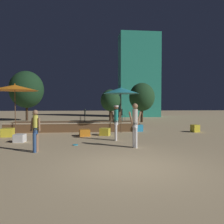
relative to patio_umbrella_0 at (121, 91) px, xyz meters
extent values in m
plane|color=tan|center=(-0.83, -7.85, -2.76)|extent=(120.00, 120.00, 0.00)
cube|color=brown|center=(-3.14, 1.83, -2.48)|extent=(9.07, 2.78, 0.56)
cube|color=#CCB793|center=(-3.14, 0.48, -2.16)|extent=(9.07, 0.12, 0.08)
cylinder|color=brown|center=(0.00, 0.00, -1.48)|extent=(0.05, 0.05, 2.57)
cone|color=teal|center=(0.00, 0.00, 0.00)|extent=(2.37, 2.37, 0.39)
sphere|color=teal|center=(0.00, 0.00, 0.24)|extent=(0.08, 0.08, 0.08)
cylinder|color=brown|center=(-6.78, 0.28, -1.39)|extent=(0.05, 0.05, 2.75)
cone|color=orange|center=(-6.78, 0.28, 0.16)|extent=(2.88, 2.88, 0.36)
sphere|color=orange|center=(-6.78, 0.28, 0.38)|extent=(0.08, 0.08, 0.08)
cube|color=yellow|center=(-6.74, -1.15, -2.52)|extent=(0.70, 0.70, 0.49)
cube|color=white|center=(-5.47, -3.12, -2.57)|extent=(0.54, 0.54, 0.40)
cube|color=orange|center=(-2.35, -1.35, -2.57)|extent=(0.68, 0.68, 0.39)
cube|color=yellow|center=(-1.14, -1.17, -2.55)|extent=(0.70, 0.70, 0.44)
cube|color=#2D9EDB|center=(1.24, 0.64, -2.53)|extent=(0.70, 0.70, 0.46)
cube|color=yellow|center=(5.01, -0.20, -2.52)|extent=(0.53, 0.53, 0.50)
cylinder|color=white|center=(-0.12, -4.93, -2.32)|extent=(0.13, 0.13, 0.88)
cylinder|color=white|center=(-0.08, -5.11, -2.32)|extent=(0.13, 0.13, 0.88)
cylinder|color=white|center=(-0.10, -5.02, -1.80)|extent=(0.23, 0.23, 0.24)
cylinder|color=beige|center=(-0.10, -5.02, -1.44)|extent=(0.23, 0.23, 0.68)
cylinder|color=#997051|center=(-0.28, -5.06, -1.51)|extent=(0.25, 0.13, 0.60)
cylinder|color=#997051|center=(0.08, -4.98, -1.51)|extent=(0.25, 0.13, 0.60)
sphere|color=#997051|center=(-0.10, -5.02, -0.98)|extent=(0.24, 0.24, 0.24)
cylinder|color=white|center=(-0.71, -3.17, -2.34)|extent=(0.13, 0.13, 0.84)
cylinder|color=brown|center=(-0.67, -3.00, -2.34)|extent=(0.13, 0.13, 0.84)
cylinder|color=white|center=(-0.69, -3.08, -1.84)|extent=(0.22, 0.22, 0.24)
cylinder|color=teal|center=(-0.69, -3.08, -1.50)|extent=(0.22, 0.22, 0.65)
cylinder|color=brown|center=(-0.52, -3.12, -1.57)|extent=(0.11, 0.10, 0.58)
cylinder|color=brown|center=(-0.86, -3.04, -1.57)|extent=(0.19, 0.12, 0.58)
sphere|color=brown|center=(-0.69, -3.08, -1.06)|extent=(0.23, 0.23, 0.23)
cylinder|color=white|center=(-0.69, -3.08, -0.99)|extent=(0.25, 0.25, 0.07)
cylinder|color=#997051|center=(-4.10, -5.44, -2.39)|extent=(0.13, 0.13, 0.76)
cylinder|color=#2D4C7F|center=(-4.15, -5.59, -2.39)|extent=(0.13, 0.13, 0.76)
cylinder|color=#2D4C7F|center=(-4.12, -5.52, -1.93)|extent=(0.20, 0.20, 0.24)
cylinder|color=#D8D14C|center=(-4.12, -5.52, -1.62)|extent=(0.20, 0.20, 0.58)
cylinder|color=#997051|center=(-4.27, -5.47, -1.69)|extent=(0.18, 0.13, 0.52)
cylinder|color=#997051|center=(-3.97, -5.57, -1.69)|extent=(0.11, 0.10, 0.52)
sphere|color=#997051|center=(-4.12, -5.52, -1.22)|extent=(0.21, 0.21, 0.21)
cylinder|color=#1E4C47|center=(0.50, 1.40, -1.90)|extent=(0.02, 0.02, 0.45)
cylinder|color=#1E4C47|center=(0.30, 1.62, -1.90)|extent=(0.02, 0.02, 0.45)
cylinder|color=#1E4C47|center=(0.28, 1.19, -1.90)|extent=(0.02, 0.02, 0.45)
cylinder|color=#1E4C47|center=(0.07, 1.42, -1.90)|extent=(0.02, 0.02, 0.45)
cylinder|color=#1E4C47|center=(0.29, 1.41, -1.67)|extent=(0.40, 0.40, 0.02)
cube|color=#1E4C47|center=(0.16, 1.29, -1.45)|extent=(0.26, 0.29, 0.45)
cylinder|color=#2D3338|center=(-2.68, 1.48, -1.90)|extent=(0.02, 0.02, 0.45)
cylinder|color=#2D3338|center=(-2.72, 1.19, -1.90)|extent=(0.02, 0.02, 0.45)
cylinder|color=#2D3338|center=(-2.38, 1.44, -1.90)|extent=(0.02, 0.02, 0.45)
cylinder|color=#2D3338|center=(-2.43, 1.14, -1.90)|extent=(0.02, 0.02, 0.45)
cylinder|color=#2D3338|center=(-2.55, 1.31, -1.67)|extent=(0.40, 0.40, 0.02)
cube|color=#2D3338|center=(-2.38, 1.29, -1.45)|extent=(0.08, 0.36, 0.45)
cylinder|color=#33B2D8|center=(-2.69, -4.21, -2.75)|extent=(0.24, 0.24, 0.03)
cylinder|color=#3D2B1C|center=(3.42, 8.40, -2.04)|extent=(0.28, 0.28, 1.45)
ellipsoid|color=#1E4223|center=(3.42, 8.40, -0.11)|extent=(2.69, 2.69, 2.95)
cylinder|color=#3D2B1C|center=(0.12, 8.65, -2.08)|extent=(0.28, 0.28, 1.36)
ellipsoid|color=#1E4223|center=(0.12, 8.65, -0.47)|extent=(2.07, 2.07, 2.28)
cylinder|color=#3D2B1C|center=(-9.28, 11.74, -1.83)|extent=(0.28, 0.28, 1.86)
ellipsoid|color=#19381E|center=(-9.28, 11.74, 0.82)|extent=(3.84, 3.84, 4.22)
cube|color=teal|center=(5.41, 18.66, 3.50)|extent=(6.01, 3.17, 12.53)
camera|label=1|loc=(-2.01, -14.19, -0.92)|focal=35.00mm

